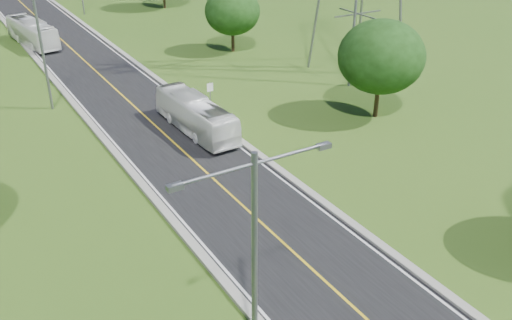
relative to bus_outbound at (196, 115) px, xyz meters
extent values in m
plane|color=#315417|center=(-2.28, 25.41, -1.40)|extent=(260.00, 260.00, 0.00)
cube|color=black|center=(-2.28, 31.41, -1.37)|extent=(8.00, 150.00, 0.06)
cube|color=gray|center=(-6.53, 31.41, -1.29)|extent=(0.50, 150.00, 0.22)
cube|color=gray|center=(1.97, 31.41, -1.29)|extent=(0.50, 150.00, 0.22)
cylinder|color=slate|center=(2.92, 3.41, -0.20)|extent=(0.08, 0.08, 2.40)
cube|color=white|center=(2.92, 3.38, 0.60)|extent=(0.55, 0.04, 0.70)
cylinder|color=slate|center=(-8.28, -22.59, 3.60)|extent=(0.22, 0.22, 10.00)
cylinder|color=slate|center=(-9.68, -22.59, 8.20)|extent=(2.80, 0.12, 0.12)
cylinder|color=slate|center=(-6.88, -22.59, 8.20)|extent=(2.80, 0.12, 0.12)
cube|color=slate|center=(-10.98, -22.59, 8.15)|extent=(0.50, 0.25, 0.18)
cube|color=slate|center=(-5.58, -22.59, 8.15)|extent=(0.50, 0.25, 0.18)
cylinder|color=slate|center=(-8.28, 10.41, 3.60)|extent=(0.22, 0.22, 10.00)
cylinder|color=black|center=(13.72, -4.59, 0.04)|extent=(0.36, 0.36, 2.88)
ellipsoid|color=#16330D|center=(13.72, -4.59, 3.56)|extent=(6.72, 6.72, 5.71)
cylinder|color=black|center=(12.72, 17.41, -0.14)|extent=(0.36, 0.36, 2.52)
ellipsoid|color=#16330D|center=(12.72, 17.41, 2.94)|extent=(5.88, 5.88, 5.00)
imported|color=white|center=(0.00, 0.00, 0.00)|extent=(2.59, 9.68, 2.67)
imported|color=white|center=(-5.46, 31.04, 0.08)|extent=(3.84, 10.43, 2.84)
camera|label=1|loc=(-16.34, -36.19, 16.43)|focal=40.00mm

